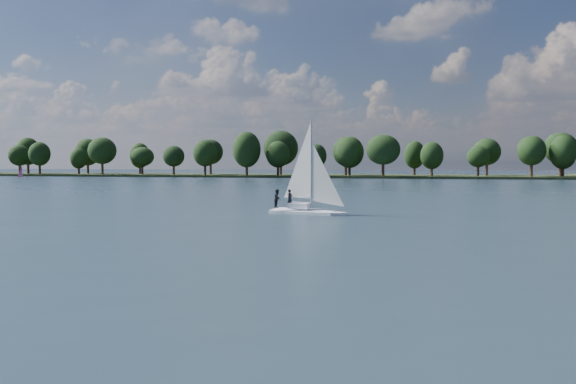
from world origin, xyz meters
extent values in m
plane|color=#233342|center=(0.00, 100.00, 0.00)|extent=(700.00, 700.00, 0.00)
cube|color=black|center=(0.00, 212.00, 0.00)|extent=(660.00, 40.00, 1.50)
cube|color=white|center=(-2.52, 48.60, 0.00)|extent=(7.27, 3.35, 0.83)
cube|color=white|center=(-2.52, 48.60, 0.83)|extent=(2.27, 1.63, 0.52)
cylinder|color=silver|center=(-2.52, 48.60, 4.69)|extent=(0.12, 0.12, 8.25)
imported|color=black|center=(-4.05, 48.72, 1.44)|extent=(0.64, 0.76, 1.78)
imported|color=black|center=(-5.13, 48.26, 1.44)|extent=(0.71, 0.90, 1.78)
cube|color=white|center=(-121.31, 157.73, 0.00)|extent=(3.13, 1.85, 0.47)
cylinder|color=silver|center=(-121.31, 157.73, 2.36)|extent=(0.08, 0.08, 4.19)
cube|color=#525557|center=(-159.36, 194.28, 0.00)|extent=(4.35, 2.86, 0.50)
camera|label=1|loc=(12.66, -9.73, 4.79)|focal=40.00mm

